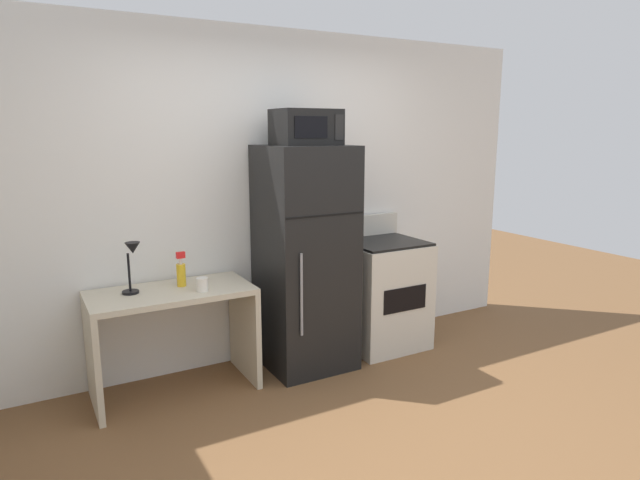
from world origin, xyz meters
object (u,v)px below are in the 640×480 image
desk_lamp (132,259)px  coffee_mug (202,284)px  refrigerator (305,258)px  spray_bottle (181,273)px  desk (172,322)px  oven_range (383,293)px  microwave (306,127)px

desk_lamp → coffee_mug: size_ratio=3.72×
desk_lamp → refrigerator: 1.28m
coffee_mug → refrigerator: 0.86m
refrigerator → desk_lamp: bearing=176.5°
spray_bottle → desk: bearing=-147.6°
spray_bottle → oven_range: oven_range is taller
coffee_mug → microwave: size_ratio=0.21×
microwave → desk: bearing=176.8°
refrigerator → oven_range: 0.85m
desk → refrigerator: size_ratio=0.64×
desk → coffee_mug: (0.19, -0.13, 0.28)m
refrigerator → oven_range: (0.75, 0.02, -0.40)m
desk → microwave: microwave is taller
desk_lamp → refrigerator: (1.27, -0.08, -0.13)m
desk → microwave: bearing=-3.2°
desk → microwave: size_ratio=2.40×
desk → coffee_mug: size_ratio=11.64×
spray_bottle → microwave: (0.94, -0.12, 1.00)m
desk_lamp → oven_range: size_ratio=0.32×
desk → spray_bottle: size_ratio=4.44×
desk → oven_range: (1.79, -0.02, -0.05)m
spray_bottle → microwave: size_ratio=0.54×
desk_lamp → microwave: (1.27, -0.10, 0.86)m
refrigerator → coffee_mug: bearing=-173.5°
refrigerator → oven_range: bearing=1.5°
desk → microwave: (1.03, -0.06, 1.33)m
refrigerator → oven_range: size_ratio=1.57×
coffee_mug → oven_range: 1.64m
oven_range → desk_lamp: bearing=178.4°
desk_lamp → coffee_mug: bearing=-22.4°
coffee_mug → oven_range: oven_range is taller
spray_bottle → coffee_mug: (0.09, -0.19, -0.05)m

